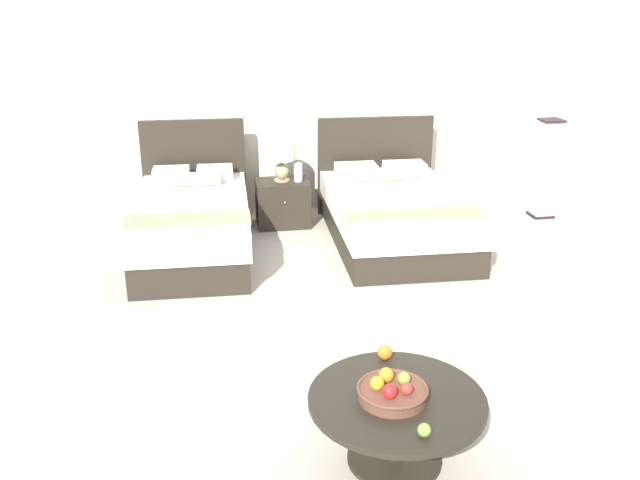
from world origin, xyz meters
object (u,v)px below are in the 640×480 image
at_px(loose_orange, 385,352).
at_px(floor_lamp_corner, 546,169).
at_px(nightstand, 283,203).
at_px(fruit_bowl, 392,391).
at_px(bed_near_window, 193,222).
at_px(vase, 298,172).
at_px(table_lamp, 281,156).
at_px(bed_near_corner, 394,214).
at_px(coffee_table, 396,412).
at_px(loose_apple, 424,430).

xyz_separation_m(loose_orange, floor_lamp_corner, (2.87, 3.58, 0.10)).
distance_m(nightstand, floor_lamp_corner, 3.09).
relative_size(nightstand, fruit_bowl, 1.48).
relative_size(bed_near_window, vase, 10.36).
xyz_separation_m(table_lamp, floor_lamp_corner, (3.06, -0.23, -0.23)).
bearing_deg(table_lamp, vase, -18.70).
relative_size(bed_near_window, table_lamp, 4.86).
xyz_separation_m(bed_near_corner, floor_lamp_corner, (1.95, 0.49, 0.28)).
distance_m(bed_near_corner, nightstand, 1.32).
xyz_separation_m(coffee_table, loose_orange, (0.04, 0.41, 0.14)).
relative_size(coffee_table, fruit_bowl, 2.50).
xyz_separation_m(vase, floor_lamp_corner, (2.89, -0.17, -0.04)).
height_order(loose_apple, loose_orange, loose_orange).
height_order(table_lamp, loose_orange, table_lamp).
bearing_deg(nightstand, table_lamp, 90.00).
relative_size(vase, loose_apple, 2.90).
distance_m(bed_near_corner, fruit_bowl, 3.66).
xyz_separation_m(bed_near_corner, fruit_bowl, (-1.00, -3.52, 0.18)).
bearing_deg(loose_apple, nightstand, 92.44).
relative_size(fruit_bowl, loose_orange, 4.38).
bearing_deg(bed_near_window, fruit_bowl, -72.30).
relative_size(bed_near_corner, nightstand, 3.80).
height_order(bed_near_corner, loose_apple, bed_near_corner).
bearing_deg(table_lamp, fruit_bowl, -88.36).
bearing_deg(loose_orange, floor_lamp_corner, 51.29).
height_order(nightstand, coffee_table, nightstand).
bearing_deg(loose_apple, bed_near_corner, 76.58).
relative_size(bed_near_corner, floor_lamp_corner, 1.94).
bearing_deg(coffee_table, fruit_bowl, -160.02).
bearing_deg(coffee_table, vase, 89.70).
relative_size(vase, floor_lamp_corner, 0.18).
bearing_deg(bed_near_corner, fruit_bowl, -105.80).
height_order(table_lamp, vase, table_lamp).
distance_m(loose_apple, loose_orange, 0.77).
bearing_deg(bed_near_window, loose_orange, -68.92).
bearing_deg(loose_orange, table_lamp, 92.88).
xyz_separation_m(nightstand, coffee_table, (0.16, -4.20, 0.07)).
bearing_deg(loose_orange, vase, 90.22).
bearing_deg(bed_near_window, nightstand, 35.07).
bearing_deg(fruit_bowl, bed_near_corner, 74.20).
bearing_deg(coffee_table, bed_near_corner, 74.66).
relative_size(bed_near_corner, fruit_bowl, 5.62).
relative_size(fruit_bowl, loose_apple, 5.54).
bearing_deg(nightstand, loose_orange, -87.10).
xyz_separation_m(fruit_bowl, loose_apple, (0.07, -0.35, -0.02)).
height_order(bed_near_corner, coffee_table, bed_near_corner).
height_order(bed_near_corner, loose_orange, bed_near_corner).
distance_m(coffee_table, floor_lamp_corner, 4.95).
bearing_deg(floor_lamp_corner, vase, 176.66).
distance_m(loose_apple, floor_lamp_corner, 5.21).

